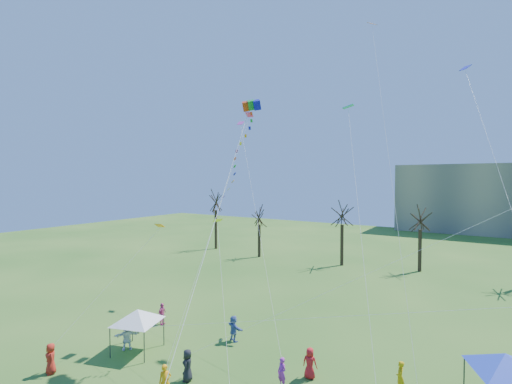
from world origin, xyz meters
The scene contains 6 objects.
bare_tree_row centered at (3.91, 35.92, 6.75)m, with size 69.28×8.79×10.52m.
big_box_kite centered at (-5.47, 9.43, 13.26)m, with size 3.19×7.59×20.14m.
canopy_tent_white centered at (-10.67, 4.64, 2.45)m, with size 3.67×3.67×2.89m.
canopy_tent_blue centered at (10.00, 10.06, 2.61)m, with size 3.77×3.77×3.08m.
festival_crowd centered at (-0.75, 4.84, 0.88)m, with size 26.12×10.64×1.85m.
small_kites_aloft centered at (0.99, 11.55, 13.45)m, with size 28.04×18.01×34.63m.
Camera 1 is at (8.85, -11.15, 11.67)m, focal length 25.00 mm.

